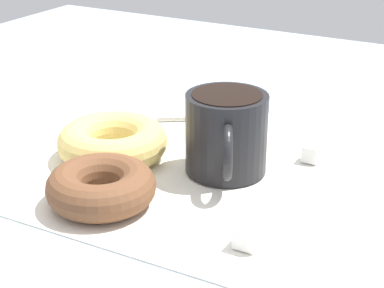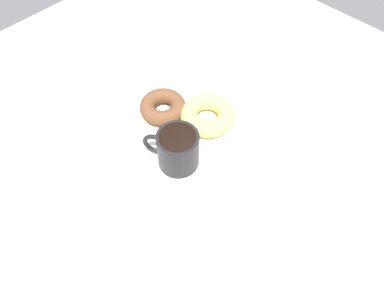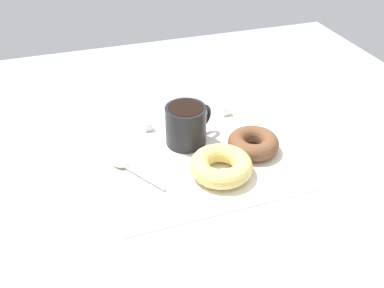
{
  "view_description": "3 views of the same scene",
  "coord_description": "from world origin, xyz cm",
  "px_view_note": "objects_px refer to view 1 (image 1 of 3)",
  "views": [
    {
      "loc": [
        -31.17,
        48.94,
        28.51
      ],
      "look_at": [
        -2.39,
        -2.97,
        2.3
      ],
      "focal_mm": 60.0,
      "sensor_mm": 36.0,
      "label": 1
    },
    {
      "loc": [
        -33.74,
        -33.25,
        61.5
      ],
      "look_at": [
        -2.39,
        -2.97,
        2.3
      ],
      "focal_mm": 35.0,
      "sensor_mm": 36.0,
      "label": 2
    },
    {
      "loc": [
        60.91,
        -23.55,
        49.52
      ],
      "look_at": [
        -2.39,
        -2.97,
        2.3
      ],
      "focal_mm": 40.0,
      "sensor_mm": 36.0,
      "label": 3
    }
  ],
  "objects_px": {
    "donut_near_cup": "(114,141)",
    "spoon": "(237,116)",
    "coffee_cup": "(226,132)",
    "sugar_cube": "(311,153)",
    "sugar_cube_extra": "(247,236)",
    "donut_far": "(101,186)"
  },
  "relations": [
    {
      "from": "spoon",
      "to": "sugar_cube_extra",
      "type": "relative_size",
      "value": 6.55
    },
    {
      "from": "coffee_cup",
      "to": "sugar_cube",
      "type": "height_order",
      "value": "coffee_cup"
    },
    {
      "from": "coffee_cup",
      "to": "donut_near_cup",
      "type": "xyz_separation_m",
      "value": [
        0.12,
        0.03,
        -0.02
      ]
    },
    {
      "from": "donut_far",
      "to": "sugar_cube_extra",
      "type": "relative_size",
      "value": 5.41
    },
    {
      "from": "spoon",
      "to": "sugar_cube",
      "type": "bearing_deg",
      "value": 149.78
    },
    {
      "from": "sugar_cube_extra",
      "to": "sugar_cube",
      "type": "bearing_deg",
      "value": -87.12
    },
    {
      "from": "coffee_cup",
      "to": "donut_near_cup",
      "type": "distance_m",
      "value": 0.12
    },
    {
      "from": "coffee_cup",
      "to": "sugar_cube",
      "type": "distance_m",
      "value": 0.1
    },
    {
      "from": "sugar_cube",
      "to": "sugar_cube_extra",
      "type": "bearing_deg",
      "value": 92.88
    },
    {
      "from": "coffee_cup",
      "to": "donut_near_cup",
      "type": "height_order",
      "value": "coffee_cup"
    },
    {
      "from": "donut_near_cup",
      "to": "sugar_cube",
      "type": "xyz_separation_m",
      "value": [
        -0.18,
        -0.09,
        -0.01
      ]
    },
    {
      "from": "sugar_cube_extra",
      "to": "spoon",
      "type": "bearing_deg",
      "value": -62.92
    },
    {
      "from": "coffee_cup",
      "to": "spoon",
      "type": "xyz_separation_m",
      "value": [
        0.05,
        -0.13,
        -0.04
      ]
    },
    {
      "from": "coffee_cup",
      "to": "sugar_cube",
      "type": "xyz_separation_m",
      "value": [
        -0.07,
        -0.06,
        -0.03
      ]
    },
    {
      "from": "coffee_cup",
      "to": "sugar_cube_extra",
      "type": "bearing_deg",
      "value": 123.41
    },
    {
      "from": "donut_far",
      "to": "coffee_cup",
      "type": "bearing_deg",
      "value": -120.97
    },
    {
      "from": "spoon",
      "to": "sugar_cube",
      "type": "height_order",
      "value": "sugar_cube"
    },
    {
      "from": "donut_near_cup",
      "to": "spoon",
      "type": "bearing_deg",
      "value": -112.79
    },
    {
      "from": "donut_near_cup",
      "to": "spoon",
      "type": "xyz_separation_m",
      "value": [
        -0.07,
        -0.16,
        -0.01
      ]
    },
    {
      "from": "coffee_cup",
      "to": "donut_near_cup",
      "type": "relative_size",
      "value": 0.93
    },
    {
      "from": "coffee_cup",
      "to": "spoon",
      "type": "bearing_deg",
      "value": -69.11
    },
    {
      "from": "donut_far",
      "to": "sugar_cube",
      "type": "bearing_deg",
      "value": -127.32
    }
  ]
}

